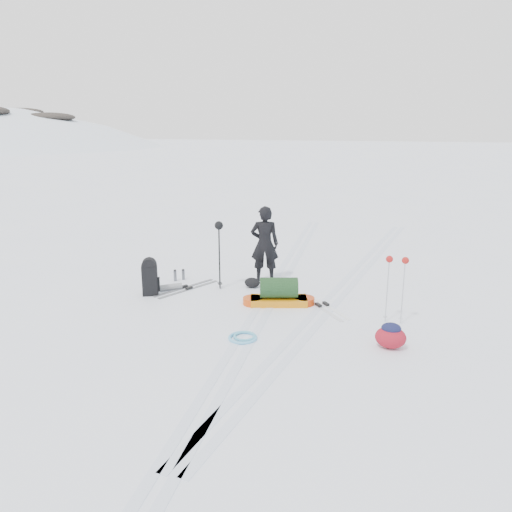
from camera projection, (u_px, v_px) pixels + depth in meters
The scene contains 13 objects.
ground at pixel (263, 308), 9.77m from camera, with size 200.00×200.00×0.00m, color white.
ski_tracks at pixel (303, 296), 10.41m from camera, with size 3.38×17.97×0.01m.
skier at pixel (265, 244), 11.23m from camera, with size 0.63×0.42×1.74m, color black.
pulk_sled at pixel (279, 294), 9.92m from camera, with size 1.49×0.81×0.55m.
expedition_rucksack at pixel (152, 278), 10.46m from camera, with size 0.68×0.78×0.80m.
ski_poles_black at pixel (219, 234), 10.64m from camera, with size 0.18×0.20×1.49m.
ski_poles_silver at pixel (397, 267), 8.79m from camera, with size 0.40×0.14×1.24m.
touring_skis_grey at pixel (187, 288), 10.89m from camera, with size 0.92×1.57×0.06m.
touring_skis_white at pixel (322, 306), 9.85m from camera, with size 1.29×1.47×0.06m.
rope_coil at pixel (243, 337), 8.36m from camera, with size 0.49×0.49×0.06m.
small_daypack at pixel (391, 336), 7.98m from camera, with size 0.55×0.45×0.42m.
thermos_pair at pixel (179, 275), 11.46m from camera, with size 0.21×0.22×0.27m.
stuff_sack at pixel (252, 283), 10.97m from camera, with size 0.40×0.34×0.22m.
Camera 1 is at (2.50, -8.83, 3.49)m, focal length 35.00 mm.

